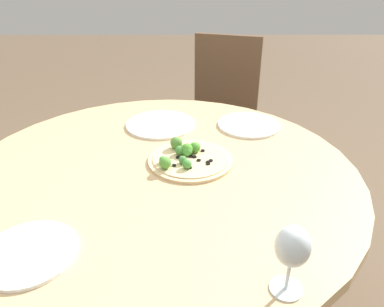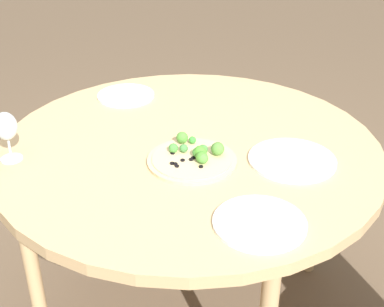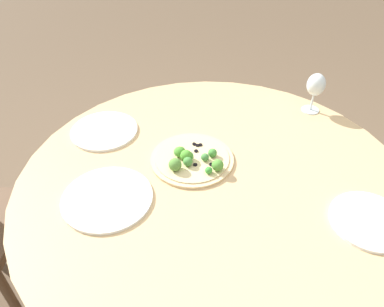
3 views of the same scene
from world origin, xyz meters
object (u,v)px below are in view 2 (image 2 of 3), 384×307
(plate_side, at_px, (126,95))
(plate_far, at_px, (292,160))
(wine_glass, at_px, (6,128))
(pizza, at_px, (194,157))
(plate_near, at_px, (260,223))

(plate_side, bearing_deg, plate_far, 70.86)
(wine_glass, bearing_deg, pizza, 111.09)
(wine_glass, bearing_deg, plate_far, 111.31)
(pizza, height_order, plate_side, pizza)
(plate_far, relative_size, plate_side, 1.22)
(wine_glass, bearing_deg, plate_near, 87.73)
(pizza, xyz_separation_m, plate_side, (-0.37, -0.44, -0.01))
(plate_near, bearing_deg, wine_glass, -92.27)
(pizza, distance_m, plate_side, 0.58)
(wine_glass, relative_size, plate_near, 0.65)
(wine_glass, distance_m, plate_far, 0.90)
(pizza, height_order, wine_glass, wine_glass)
(pizza, relative_size, plate_far, 1.03)
(wine_glass, xyz_separation_m, plate_far, (-0.32, 0.83, -0.11))
(pizza, xyz_separation_m, wine_glass, (0.21, -0.54, 0.10))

